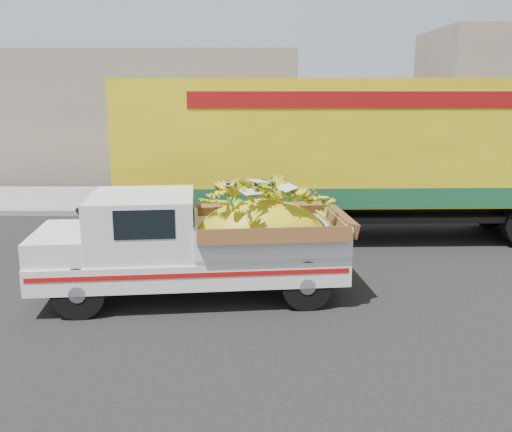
{
  "coord_description": "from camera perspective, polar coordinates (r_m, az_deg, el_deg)",
  "views": [
    {
      "loc": [
        -0.39,
        -9.2,
        3.58
      ],
      "look_at": [
        -0.44,
        1.07,
        1.28
      ],
      "focal_mm": 40.0,
      "sensor_mm": 36.0,
      "label": 1
    }
  ],
  "objects": [
    {
      "name": "sidewalk",
      "position": [
        18.52,
        1.51,
        1.7
      ],
      "size": [
        60.0,
        4.0,
        0.14
      ],
      "primitive_type": "cube",
      "color": "gray",
      "rests_on": "ground"
    },
    {
      "name": "building_left",
      "position": [
        25.27,
        -17.46,
        9.62
      ],
      "size": [
        18.0,
        6.0,
        5.0
      ],
      "primitive_type": "cube",
      "color": "gray",
      "rests_on": "ground"
    },
    {
      "name": "curb",
      "position": [
        16.46,
        1.66,
        0.33
      ],
      "size": [
        60.0,
        0.25,
        0.15
      ],
      "primitive_type": "cube",
      "color": "gray",
      "rests_on": "ground"
    },
    {
      "name": "pickup_truck",
      "position": [
        9.95,
        -4.14,
        -2.52
      ],
      "size": [
        5.41,
        2.47,
        1.84
      ],
      "rotation": [
        0.0,
        0.0,
        0.11
      ],
      "color": "black",
      "rests_on": "ground"
    },
    {
      "name": "semi_trailer",
      "position": [
        13.96,
        11.35,
        6.39
      ],
      "size": [
        12.03,
        2.91,
        3.8
      ],
      "rotation": [
        0.0,
        0.0,
        0.03
      ],
      "color": "black",
      "rests_on": "ground"
    },
    {
      "name": "ground",
      "position": [
        9.88,
        2.57,
        -8.63
      ],
      "size": [
        100.0,
        100.0,
        0.0
      ],
      "primitive_type": "plane",
      "color": "black",
      "rests_on": "ground"
    }
  ]
}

